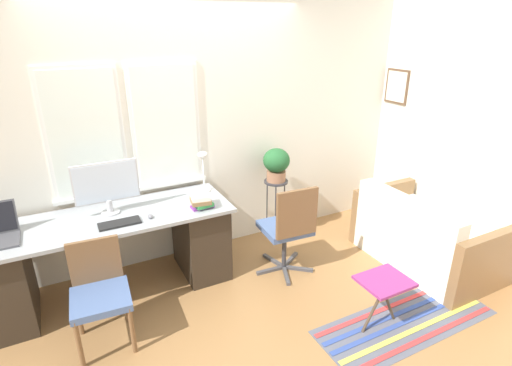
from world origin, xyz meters
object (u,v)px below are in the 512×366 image
Objects in this scene: monitor at (107,185)px; keyboard at (120,223)px; book_stack at (201,201)px; folding_stool at (384,285)px; desk_lamp at (203,165)px; office_chair_swivel at (289,227)px; couch_loveseat at (424,238)px; mouse at (150,216)px; potted_plant at (276,163)px; plant_stand at (276,189)px; desk_chair_wooden at (100,291)px.

monitor is 1.60× the size of keyboard.
book_stack is 1.69m from folding_stool.
desk_lamp is at bearing 5.99° from monitor.
keyboard is 2.19m from folding_stool.
office_chair_swivel is 1.44m from couch_loveseat.
folding_stool is (1.50, -1.26, -0.38)m from mouse.
book_stack reaches higher than couch_loveseat.
potted_plant reaches higher than mouse.
plant_stand is (1.70, 0.37, -0.15)m from keyboard.
mouse is 0.76m from desk_lamp.
mouse is 0.19× the size of potted_plant.
plant_stand is (0.99, 0.37, -0.21)m from book_stack.
mouse is 0.10× the size of plant_stand.
folding_stool is at bearing -40.31° from monitor.
couch_loveseat is (3.07, -0.36, -0.16)m from desk_chair_wooden.
couch_loveseat is 3.04× the size of folding_stool.
couch_loveseat is at bearing -14.74° from keyboard.
monitor reaches higher than book_stack.
book_stack is 1.11m from desk_chair_wooden.
desk_lamp is at bearing 118.63° from folding_stool.
book_stack reaches higher than plant_stand.
desk_chair_wooden is 2.21× the size of potted_plant.
office_chair_swivel is at bearing -19.09° from monitor.
desk_chair_wooden is at bearing -158.84° from book_stack.
mouse is 0.15× the size of folding_stool.
office_chair_swivel reaches higher than mouse.
desk_lamp is 2.36m from couch_loveseat.
potted_plant is (-1.12, 1.11, 0.64)m from couch_loveseat.
couch_loveseat is at bearing -29.28° from desk_lamp.
office_chair_swivel is (1.51, -0.52, -0.53)m from monitor.
monitor is 1.19× the size of folding_stool.
desk_chair_wooden is (-0.96, -0.37, -0.40)m from book_stack.
plant_stand is at bearing 24.75° from desk_chair_wooden.
book_stack is 0.60× the size of potted_plant.
keyboard is 0.75× the size of folding_stool.
keyboard is 2.96m from couch_loveseat.
potted_plant is (0.22, 0.63, 0.42)m from office_chair_swivel.
desk_lamp is 0.43× the size of office_chair_swivel.
mouse is at bearing 40.72° from desk_chair_wooden.
plant_stand is (1.73, 0.11, -0.40)m from monitor.
desk_lamp is at bearing -178.86° from plant_stand.
office_chair_swivel is at bearing -18.93° from book_stack.
monitor is 1.49× the size of potted_plant.
potted_plant is (1.70, 0.37, 0.14)m from keyboard.
keyboard is 0.57m from desk_chair_wooden.
office_chair_swivel is 2.10× the size of folding_stool.
plant_stand is at bearing -105.51° from office_chair_swivel.
couch_loveseat is (1.94, -1.09, -0.76)m from desk_lamp.
book_stack is 0.16× the size of couch_loveseat.
desk_lamp is at bearing 21.75° from keyboard.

